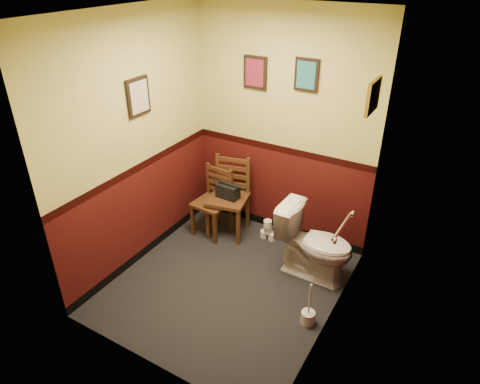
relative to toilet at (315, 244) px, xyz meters
name	(u,v)px	position (x,y,z in m)	size (l,w,h in m)	color
floor	(228,283)	(-0.72, -0.60, -0.40)	(2.20, 2.40, 0.00)	black
ceiling	(224,12)	(-0.72, -0.60, 2.30)	(2.20, 2.40, 0.00)	silver
wall_back	(282,130)	(-0.72, 0.60, 0.95)	(2.20, 2.70, 0.00)	#3F0F0E
wall_front	(137,235)	(-0.72, -1.80, 0.95)	(2.20, 2.70, 0.00)	#3F0F0E
wall_left	(136,146)	(-1.82, -0.60, 0.95)	(2.40, 2.70, 0.00)	#3F0F0E
wall_right	(342,201)	(0.38, -0.60, 0.95)	(2.40, 2.70, 0.00)	#3F0F0E
grab_bar	(343,226)	(0.35, -0.35, 0.55)	(0.05, 0.56, 0.06)	silver
framed_print_back_a	(255,73)	(-1.07, 0.58, 1.55)	(0.28, 0.04, 0.36)	black
framed_print_back_b	(307,75)	(-0.47, 0.58, 1.60)	(0.26, 0.04, 0.34)	black
framed_print_left	(138,97)	(-1.80, -0.50, 1.45)	(0.04, 0.30, 0.38)	black
framed_print_right	(373,96)	(0.36, 0.00, 1.65)	(0.04, 0.34, 0.28)	olive
toilet	(315,244)	(0.00, 0.00, 0.00)	(0.46, 0.82, 0.80)	white
toilet_brush	(308,317)	(0.23, -0.69, -0.32)	(0.13, 0.13, 0.48)	silver
chair_left	(213,202)	(-1.39, 0.16, 0.03)	(0.42, 0.42, 0.85)	#563219
chair_right	(229,197)	(-1.23, 0.26, 0.09)	(0.54, 0.54, 0.97)	#563219
handbag	(228,191)	(-1.22, 0.22, 0.19)	(0.28, 0.15, 0.20)	black
tp_stack	(268,231)	(-0.73, 0.35, -0.29)	(0.21, 0.13, 0.27)	silver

